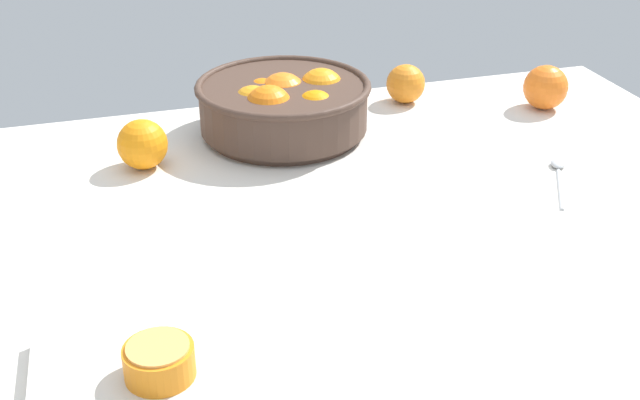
{
  "coord_description": "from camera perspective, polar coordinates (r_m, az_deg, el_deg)",
  "views": [
    {
      "loc": [
        -27.87,
        -86.25,
        54.83
      ],
      "look_at": [
        -1.57,
        1.14,
        6.13
      ],
      "focal_mm": 46.37,
      "sensor_mm": 36.0,
      "label": 1
    }
  ],
  "objects": [
    {
      "name": "loose_orange_4",
      "position": [
        1.27,
        -12.16,
        3.78
      ],
      "size": [
        7.63,
        7.63,
        7.63
      ],
      "primitive_type": "sphere",
      "color": "orange",
      "rests_on": "ground_plane"
    },
    {
      "name": "fruit_bowl",
      "position": [
        1.36,
        -2.51,
        6.55
      ],
      "size": [
        28.56,
        28.56,
        10.32
      ],
      "color": "#473328",
      "rests_on": "ground_plane"
    },
    {
      "name": "ground_plane",
      "position": [
        1.07,
        0.99,
        -3.78
      ],
      "size": [
        138.86,
        104.41,
        3.0
      ],
      "primitive_type": "cube",
      "color": "silver"
    },
    {
      "name": "orange_half_0",
      "position": [
        0.83,
        -11.04,
        -10.84
      ],
      "size": [
        6.96,
        6.96,
        3.61
      ],
      "color": "orange",
      "rests_on": "cutting_board"
    },
    {
      "name": "loose_orange_0",
      "position": [
        1.5,
        5.93,
        7.98
      ],
      "size": [
        6.98,
        6.98,
        6.98
      ],
      "primitive_type": "sphere",
      "color": "orange",
      "rests_on": "ground_plane"
    },
    {
      "name": "loose_orange_1",
      "position": [
        1.52,
        15.3,
        7.51
      ],
      "size": [
        7.81,
        7.81,
        7.81
      ],
      "primitive_type": "sphere",
      "color": "orange",
      "rests_on": "ground_plane"
    },
    {
      "name": "cutting_board",
      "position": [
        0.85,
        -9.18,
        -11.6
      ],
      "size": [
        31.15,
        19.7,
        1.77
      ],
      "primitive_type": "cube",
      "rotation": [
        0.0,
        0.0,
        -0.04
      ],
      "color": "beige",
      "rests_on": "ground_plane"
    },
    {
      "name": "spoon",
      "position": [
        1.28,
        16.18,
        1.71
      ],
      "size": [
        8.93,
        14.67,
        1.0
      ],
      "color": "silver",
      "rests_on": "ground_plane"
    }
  ]
}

